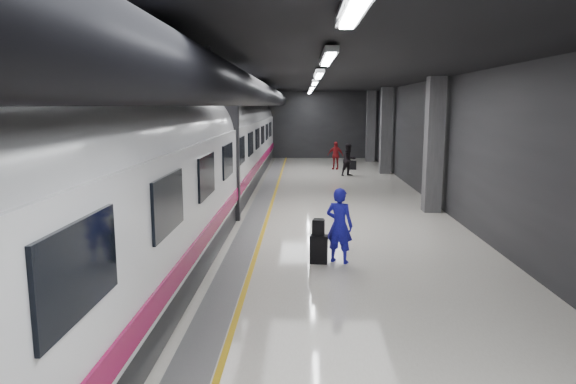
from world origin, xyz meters
TOP-DOWN VIEW (x-y plane):
  - ground at (0.00, 0.00)m, footprint 40.00×40.00m
  - platform_hall at (-0.29, 0.96)m, footprint 10.02×40.02m
  - train at (-3.25, -0.00)m, footprint 3.05×38.00m
  - traveler_main at (1.01, -3.85)m, footprint 0.75×0.64m
  - suitcase_main at (0.55, -3.93)m, footprint 0.43×0.30m
  - shoulder_bag at (0.53, -3.94)m, footprint 0.29×0.19m
  - traveler_far_a at (2.55, 10.90)m, footprint 1.01×0.95m
  - traveler_far_b at (2.04, 13.69)m, footprint 0.99×0.64m
  - suitcase_far at (3.04, 13.58)m, footprint 0.37×0.27m

SIDE VIEW (x-z plane):
  - ground at x=0.00m, z-range 0.00..0.00m
  - suitcase_far at x=3.04m, z-range 0.00..0.49m
  - suitcase_main at x=0.55m, z-range 0.00..0.65m
  - traveler_far_b at x=2.04m, z-range 0.00..1.56m
  - traveler_far_a at x=2.55m, z-range 0.00..1.66m
  - shoulder_bag at x=0.53m, z-range 0.65..1.01m
  - traveler_main at x=1.01m, z-range 0.00..1.73m
  - train at x=-3.25m, z-range 0.04..4.09m
  - platform_hall at x=-0.29m, z-range 1.28..5.79m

